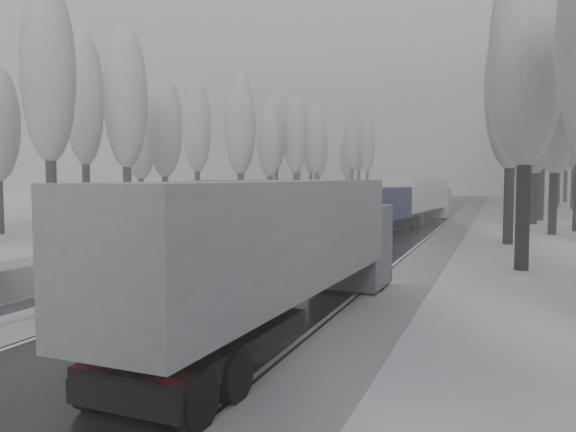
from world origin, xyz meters
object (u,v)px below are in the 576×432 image
Objects in this scene: box_truck_distant at (431,196)px; truck_red_white at (267,207)px; truck_red_red at (237,200)px; truck_grey_tarp at (288,243)px; truck_blue_box at (387,207)px; truck_cream_box at (420,197)px.

truck_red_white reaches higher than box_truck_distant.
box_truck_distant is at bearing 80.50° from truck_red_red.
truck_grey_tarp reaches higher than box_truck_distant.
truck_grey_tarp is 2.59× the size of box_truck_distant.
truck_red_red is (-5.91, 7.02, 0.13)m from truck_red_white.
truck_blue_box is 0.84× the size of truck_cream_box.
box_truck_distant is 0.42× the size of truck_red_white.
truck_cream_box reaches higher than truck_blue_box.
truck_red_white is 9.18m from truck_red_red.
truck_red_red reaches higher than truck_blue_box.
truck_cream_box is at bearing -83.35° from box_truck_distant.
truck_red_white is at bearing -108.23° from truck_cream_box.
truck_grey_tarp reaches higher than truck_red_white.
truck_red_red is at bearing -170.94° from truck_blue_box.
truck_red_red is (-13.45, -0.59, 0.33)m from truck_blue_box.
truck_blue_box is 13.47m from truck_red_red.
truck_cream_box is at bearing 41.25° from truck_red_red.
truck_red_white is at bearing -48.06° from truck_red_red.
truck_cream_box is at bearing 90.76° from truck_blue_box.
truck_red_red is (-14.61, -12.00, -0.09)m from truck_cream_box.
truck_cream_box reaches higher than truck_red_red.
box_truck_distant is at bearing 95.93° from truck_grey_tarp.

